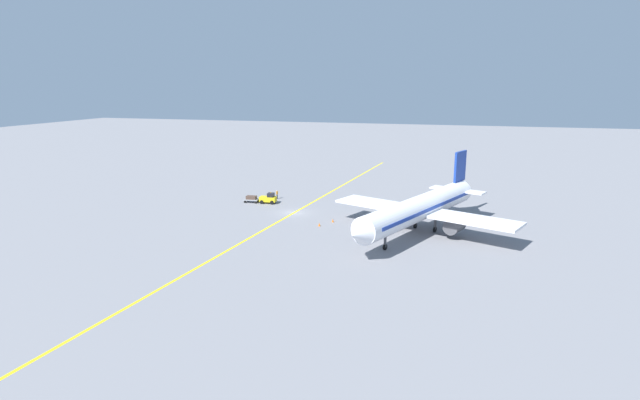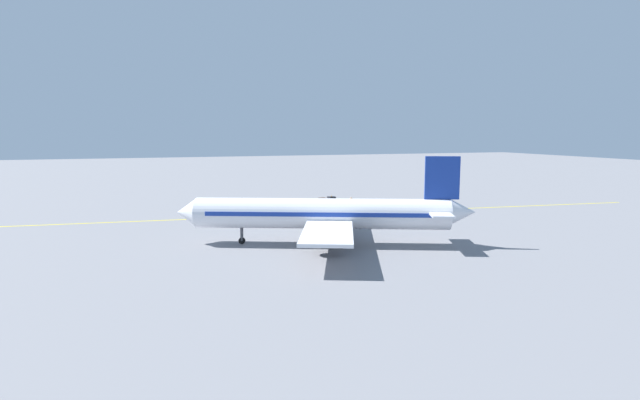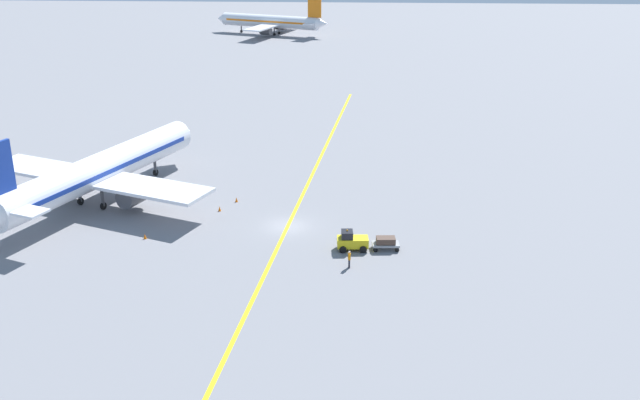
# 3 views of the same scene
# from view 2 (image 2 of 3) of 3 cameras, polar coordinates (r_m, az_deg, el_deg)

# --- Properties ---
(ground_plane) EXTENTS (400.00, 400.00, 0.00)m
(ground_plane) POSITION_cam_2_polar(r_m,az_deg,el_deg) (81.57, -0.70, -1.66)
(ground_plane) COLOR slate
(apron_yellow_centreline) EXTENTS (11.84, 119.49, 0.01)m
(apron_yellow_centreline) POSITION_cam_2_polar(r_m,az_deg,el_deg) (81.57, -0.70, -1.65)
(apron_yellow_centreline) COLOR yellow
(apron_yellow_centreline) RESTS_ON ground
(airplane_at_gate) EXTENTS (27.91, 34.04, 10.60)m
(airplane_at_gate) POSITION_cam_2_polar(r_m,az_deg,el_deg) (59.02, 0.61, -1.64)
(airplane_at_gate) COLOR white
(airplane_at_gate) RESTS_ON ground
(baggage_tug_white) EXTENTS (3.10, 1.93, 2.11)m
(baggage_tug_white) POSITION_cam_2_polar(r_m,az_deg,el_deg) (89.44, 1.19, -0.24)
(baggage_tug_white) COLOR gold
(baggage_tug_white) RESTS_ON ground
(baggage_cart_trailing) EXTENTS (2.69, 1.57, 1.24)m
(baggage_cart_trailing) POSITION_cam_2_polar(r_m,az_deg,el_deg) (92.45, 0.36, -0.06)
(baggage_cart_trailing) COLOR gray
(baggage_cart_trailing) RESTS_ON ground
(ground_crew_worker) EXTENTS (0.25, 0.58, 1.68)m
(ground_crew_worker) POSITION_cam_2_polar(r_m,az_deg,el_deg) (90.71, 3.57, -0.13)
(ground_crew_worker) COLOR #23232D
(ground_crew_worker) RESTS_ON ground
(traffic_cone_near_nose) EXTENTS (0.32, 0.32, 0.55)m
(traffic_cone_near_nose) POSITION_cam_2_polar(r_m,az_deg,el_deg) (73.61, -4.04, -2.49)
(traffic_cone_near_nose) COLOR orange
(traffic_cone_near_nose) RESTS_ON ground
(traffic_cone_mid_apron) EXTENTS (0.32, 0.32, 0.55)m
(traffic_cone_mid_apron) POSITION_cam_2_polar(r_m,az_deg,el_deg) (70.13, 5.92, -3.02)
(traffic_cone_mid_apron) COLOR orange
(traffic_cone_mid_apron) RESTS_ON ground
(traffic_cone_by_wingtip) EXTENTS (0.32, 0.32, 0.55)m
(traffic_cone_by_wingtip) POSITION_cam_2_polar(r_m,az_deg,el_deg) (73.05, -1.61, -2.55)
(traffic_cone_by_wingtip) COLOR orange
(traffic_cone_by_wingtip) RESTS_ON ground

